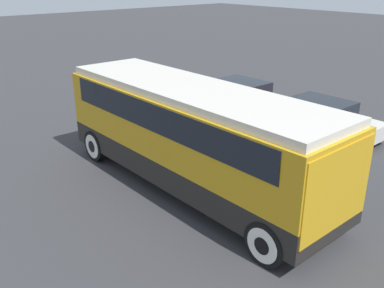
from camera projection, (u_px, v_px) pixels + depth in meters
ground_plane at (192, 187)px, 12.96m from camera, size 120.00×120.00×0.00m
tour_bus at (194, 130)px, 12.19m from camera, size 9.44×2.69×3.11m
parked_car_near at (323, 118)px, 16.92m from camera, size 4.46×1.91×1.39m
parked_car_mid at (244, 97)px, 19.54m from camera, size 4.32×1.90×1.49m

